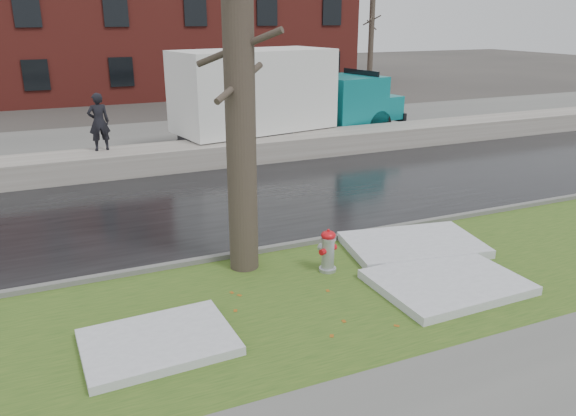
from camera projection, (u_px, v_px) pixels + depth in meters
name	position (u px, v px, depth m)	size (l,w,h in m)	color
ground	(313.00, 266.00, 11.23)	(120.00, 120.00, 0.00)	#47423D
verge	(343.00, 292.00, 10.14)	(60.00, 4.50, 0.04)	#2C4C19
road	(240.00, 201.00, 15.12)	(60.00, 7.00, 0.03)	black
parking_lot	(170.00, 141.00, 22.49)	(60.00, 9.00, 0.03)	slate
curb	(293.00, 245.00, 12.07)	(60.00, 0.15, 0.14)	slate
snowbank	(198.00, 155.00, 18.65)	(60.00, 1.60, 0.75)	#A49F96
brick_building	(138.00, 12.00, 36.36)	(26.00, 12.00, 10.00)	maroon
bg_tree_center	(3.00, 44.00, 30.39)	(1.40, 1.62, 6.50)	brown
bg_tree_right	(371.00, 39.00, 37.03)	(1.40, 1.62, 6.50)	brown
fire_hydrant	(328.00, 249.00, 10.80)	(0.43, 0.41, 0.86)	#A1A5A9
tree	(240.00, 87.00, 10.00)	(1.25, 1.47, 6.98)	brown
box_truck	(280.00, 96.00, 21.00)	(11.04, 4.13, 3.64)	black
worker	(99.00, 122.00, 17.37)	(0.65, 0.43, 1.79)	black
snow_patch_near	(447.00, 282.00, 10.30)	(2.60, 2.00, 0.16)	silver
snow_patch_far	(158.00, 342.00, 8.42)	(2.20, 1.60, 0.14)	silver
snow_patch_side	(413.00, 245.00, 11.96)	(2.80, 1.80, 0.18)	silver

